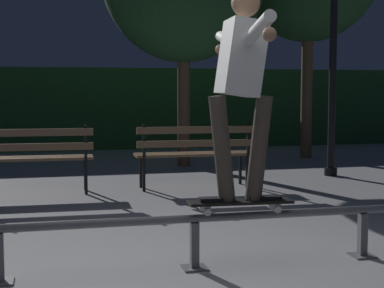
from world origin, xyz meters
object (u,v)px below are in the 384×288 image
park_bench_leftmost (28,153)px  grind_rail (195,228)px  park_bench_left_center (195,149)px  skateboarder (241,76)px  lamp_post_right (334,14)px  skateboard (240,202)px

park_bench_leftmost → grind_rail: bearing=-69.5°
park_bench_left_center → skateboarder: bearing=-98.4°
skateboarder → lamp_post_right: bearing=55.5°
grind_rail → park_bench_leftmost: bearing=110.5°
park_bench_leftmost → lamp_post_right: (4.51, 0.70, 1.94)m
skateboard → skateboarder: bearing=-3.3°
skateboard → lamp_post_right: lamp_post_right is taller
skateboard → park_bench_left_center: bearing=81.5°
grind_rail → lamp_post_right: bearing=52.3°
skateboarder → park_bench_left_center: size_ratio=0.97×
park_bench_left_center → lamp_post_right: 3.13m
skateboard → grind_rail: bearing=-180.0°
skateboarder → park_bench_leftmost: skateboarder is taller
skateboarder → lamp_post_right: 5.16m
park_bench_left_center → grind_rail: bearing=-104.0°
grind_rail → lamp_post_right: (3.22, 4.16, 2.18)m
park_bench_left_center → park_bench_leftmost: bearing=180.0°
grind_rail → lamp_post_right: lamp_post_right is taller
skateboarder → lamp_post_right: (2.86, 4.16, 1.07)m
lamp_post_right → park_bench_left_center: bearing=-163.4°
skateboarder → park_bench_leftmost: 3.93m
lamp_post_right → skateboarder: bearing=-124.5°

